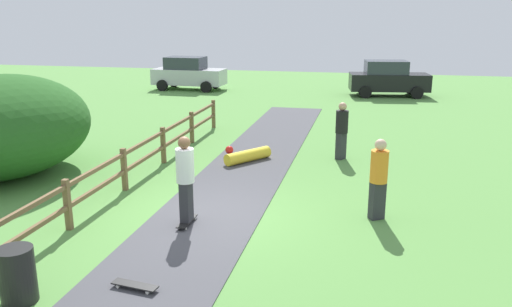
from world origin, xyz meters
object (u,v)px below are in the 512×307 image
object	(u,v)px
skater_riding	(185,176)
skateboard_loose	(135,285)
bystander_orange	(379,175)
parked_car_silver	(188,73)
skater_fallen	(246,155)
parked_car_black	(388,78)
bush_large	(3,126)
trash_bin	(17,275)
bystander_black	(342,128)

from	to	relation	value
skater_riding	skateboard_loose	distance (m)	2.93
bystander_orange	parked_car_silver	world-z (taller)	parked_car_silver
skater_fallen	bystander_orange	distance (m)	5.48
skateboard_loose	bystander_orange	distance (m)	5.63
parked_car_black	skater_fallen	bearing A→B (deg)	-107.37
bush_large	skater_riding	size ratio (longest dim) A/B	2.73
skater_riding	parked_car_black	xyz separation A→B (m)	(4.58, 19.41, -0.14)
parked_car_silver	parked_car_black	bearing A→B (deg)	-0.04
skateboard_loose	bystander_orange	world-z (taller)	bystander_orange
skater_fallen	skateboard_loose	bearing A→B (deg)	-89.98
skater_riding	parked_car_silver	xyz separation A→B (m)	(-6.91, 19.42, -0.14)
trash_bin	skateboard_loose	bearing A→B (deg)	23.61
bush_large	skater_riding	distance (m)	6.55
bystander_orange	parked_car_black	size ratio (longest dim) A/B	0.41
bush_large	skater_fallen	distance (m)	6.88
bystander_black	skater_fallen	bearing A→B (deg)	-161.57
skater_riding	bystander_black	distance (m)	6.64
bush_large	trash_bin	xyz separation A→B (m)	(4.59, -5.78, -0.95)
bystander_black	parked_car_silver	bearing A→B (deg)	126.06
bush_large	skater_fallen	bearing A→B (deg)	23.69
trash_bin	parked_car_black	bearing A→B (deg)	75.05
skater_riding	bystander_black	size ratio (longest dim) A/B	1.08
trash_bin	skater_fallen	size ratio (longest dim) A/B	0.60
skater_fallen	parked_car_silver	world-z (taller)	parked_car_silver
skater_riding	bystander_orange	size ratio (longest dim) A/B	1.07
bystander_orange	bystander_black	bearing A→B (deg)	102.77
parked_car_silver	parked_car_black	distance (m)	11.48
bystander_black	parked_car_black	world-z (taller)	parked_car_black
skater_riding	skateboard_loose	size ratio (longest dim) A/B	2.35
bush_large	trash_bin	bearing A→B (deg)	-51.54
skater_fallen	skateboard_loose	xyz separation A→B (m)	(0.00, -7.80, -0.11)
skater_fallen	trash_bin	bearing A→B (deg)	-100.74
parked_car_black	skater_riding	bearing A→B (deg)	-103.27
skater_fallen	parked_car_silver	xyz separation A→B (m)	(-6.99, 14.37, 0.76)
trash_bin	skater_fallen	world-z (taller)	trash_bin
trash_bin	skater_fallen	bearing A→B (deg)	79.26
bush_large	parked_car_black	bearing A→B (deg)	57.95
skater_fallen	bystander_orange	world-z (taller)	bystander_orange
parked_car_silver	bystander_black	bearing A→B (deg)	-53.94
skateboard_loose	parked_car_black	distance (m)	22.62
parked_car_black	bystander_orange	bearing A→B (deg)	-91.98
bystander_black	parked_car_black	bearing A→B (deg)	82.78
skater_riding	skater_fallen	xyz separation A→B (m)	(0.09, 5.06, -0.90)
trash_bin	skater_riding	bearing A→B (deg)	66.13
bystander_black	skateboard_loose	bearing A→B (deg)	-107.71
bystander_orange	parked_car_silver	bearing A→B (deg)	120.86
bystander_orange	parked_car_silver	size ratio (longest dim) A/B	0.43
bystander_orange	bystander_black	size ratio (longest dim) A/B	1.02
skater_fallen	bystander_orange	xyz separation A→B (m)	(3.86, -3.81, 0.80)
trash_bin	bystander_orange	world-z (taller)	bystander_orange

